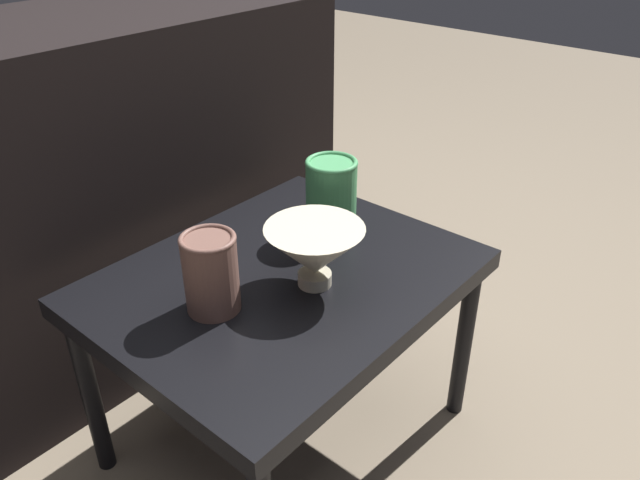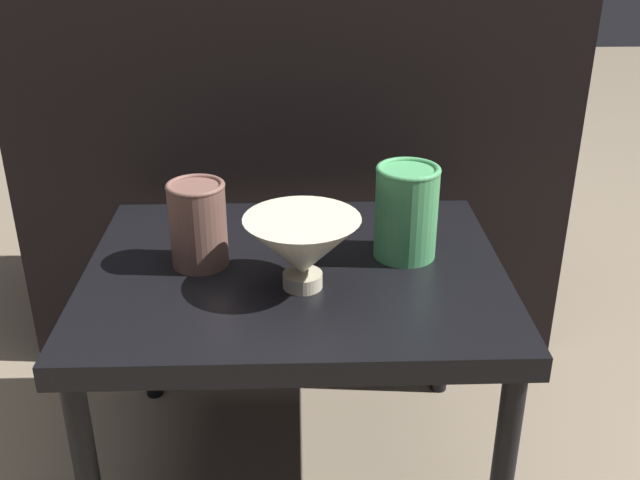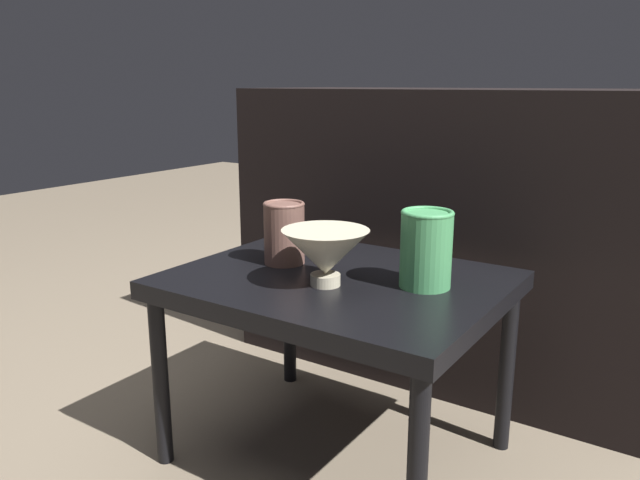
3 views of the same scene
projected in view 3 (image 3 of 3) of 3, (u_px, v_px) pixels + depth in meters
ground_plane at (336, 453)px, 1.47m from camera, size 8.00×8.00×0.00m
table at (337, 296)px, 1.37m from camera, size 0.70×0.55×0.44m
couch_backdrop at (448, 231)px, 1.87m from camera, size 1.20×0.50×0.83m
bowl at (325, 253)px, 1.28m from camera, size 0.18×0.18×0.12m
vase_textured_left at (284, 232)px, 1.44m from camera, size 0.10×0.10×0.14m
vase_colorful_right at (426, 248)px, 1.27m from camera, size 0.11×0.11×0.16m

